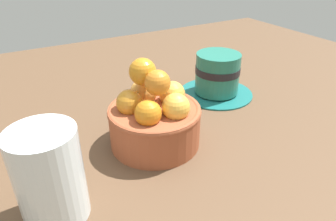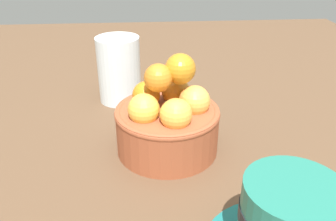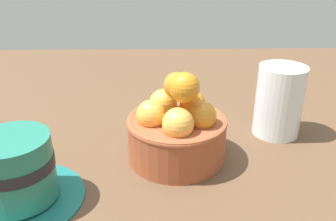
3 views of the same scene
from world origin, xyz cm
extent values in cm
cube|color=brown|center=(0.00, 0.00, -1.77)|extent=(147.43, 118.57, 3.54)
cylinder|color=#9E4C2D|center=(0.00, 0.00, 3.08)|extent=(13.77, 13.77, 6.16)
torus|color=#9E4C2D|center=(0.00, 0.00, 5.76)|extent=(13.97, 13.97, 1.00)
sphere|color=orange|center=(-2.35, -2.70, 7.25)|extent=(3.78, 3.78, 3.78)
sphere|color=gold|center=(1.84, -3.07, 7.25)|extent=(4.05, 4.05, 4.05)
sphere|color=#F8AC43|center=(3.49, 0.80, 7.25)|extent=(4.02, 4.02, 4.02)
sphere|color=#F4AB48|center=(0.32, 3.57, 7.25)|extent=(4.18, 4.18, 4.18)
sphere|color=orange|center=(-3.29, 1.40, 7.25)|extent=(3.94, 3.94, 3.94)
sphere|color=orange|center=(-0.04, -1.13, 10.66)|extent=(3.65, 3.65, 3.65)
sphere|color=orange|center=(-0.86, 1.74, 11.46)|extent=(3.97, 3.97, 3.97)
cylinder|color=#1A6966|center=(18.97, 9.26, 0.30)|extent=(14.87, 14.87, 0.60)
cylinder|color=#237260|center=(18.97, 9.26, 4.58)|extent=(8.74, 8.74, 7.96)
cylinder|color=black|center=(18.97, 9.26, 5.33)|extent=(8.90, 8.90, 1.43)
cylinder|color=silver|center=(-16.46, -7.10, 5.65)|extent=(7.38, 7.38, 11.30)
camera|label=1|loc=(-17.96, -35.55, 27.96)|focal=32.85mm
camera|label=2|loc=(40.60, -3.01, 27.41)|focal=37.37mm
camera|label=3|loc=(2.12, 43.78, 27.86)|focal=37.91mm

